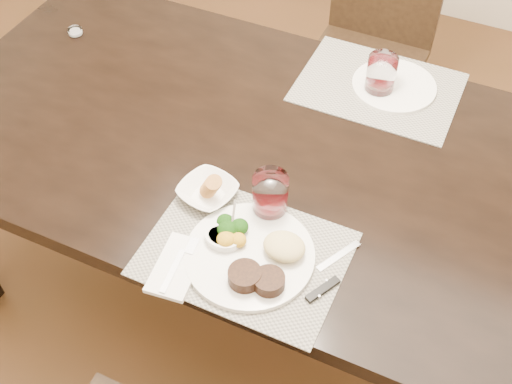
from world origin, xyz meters
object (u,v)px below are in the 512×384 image
at_px(steak_knife, 327,281).
at_px(far_plate, 394,86).
at_px(dinner_plate, 255,256).
at_px(cracker_bowl, 208,191).
at_px(wine_glass_near, 270,197).
at_px(chair_far, 373,38).

height_order(steak_knife, far_plate, same).
bearing_deg(dinner_plate, steak_knife, 17.02).
xyz_separation_m(cracker_bowl, far_plate, (0.30, 0.60, -0.01)).
bearing_deg(cracker_bowl, steak_knife, -17.80).
bearing_deg(wine_glass_near, chair_far, 93.46).
height_order(cracker_bowl, far_plate, cracker_bowl).
height_order(dinner_plate, cracker_bowl, cracker_bowl).
relative_size(steak_knife, far_plate, 0.84).
relative_size(wine_glass_near, far_plate, 0.48).
relative_size(chair_far, far_plate, 3.68).
relative_size(chair_far, cracker_bowl, 5.48).
relative_size(cracker_bowl, wine_glass_near, 1.39).
xyz_separation_m(chair_far, steak_knife, (0.27, -1.28, 0.26)).
xyz_separation_m(chair_far, dinner_plate, (0.10, -1.29, 0.27)).
distance_m(chair_far, cracker_bowl, 1.19).
bearing_deg(far_plate, chair_far, 110.39).
distance_m(steak_knife, cracker_bowl, 0.38).
bearing_deg(wine_glass_near, dinner_plate, -79.54).
distance_m(dinner_plate, far_plate, 0.74).
bearing_deg(far_plate, dinner_plate, -98.71).
distance_m(wine_glass_near, far_plate, 0.60).
bearing_deg(chair_far, dinner_plate, -85.73).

